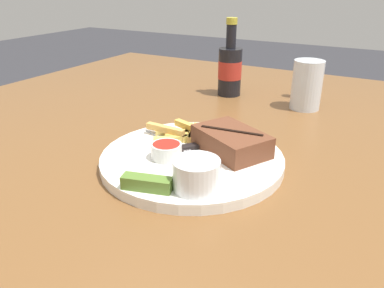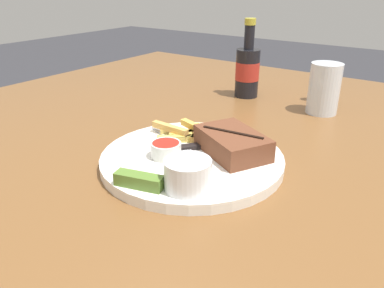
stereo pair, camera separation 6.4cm
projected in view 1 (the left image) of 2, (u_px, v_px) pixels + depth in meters
name	position (u px, v px, depth m)	size (l,w,h in m)	color
dining_table	(192.00, 190.00, 0.68)	(1.51, 1.59, 0.73)	brown
dinner_plate	(192.00, 159.00, 0.65)	(0.32, 0.32, 0.02)	white
steak_portion	(231.00, 141.00, 0.66)	(0.16, 0.14, 0.04)	brown
fries_pile	(183.00, 133.00, 0.72)	(0.14, 0.11, 0.02)	#EFB242
coleslaw_cup	(196.00, 173.00, 0.54)	(0.07, 0.07, 0.05)	white
dipping_sauce_cup	(166.00, 150.00, 0.63)	(0.05, 0.05, 0.03)	silver
pickle_spear	(148.00, 184.00, 0.54)	(0.08, 0.04, 0.02)	#567A2D
fork_utensil	(165.00, 138.00, 0.71)	(0.13, 0.06, 0.00)	#B7B7BC
knife_utensil	(207.00, 144.00, 0.68)	(0.11, 0.14, 0.01)	#B7B7BC
beer_bottle	(230.00, 69.00, 1.01)	(0.06, 0.06, 0.20)	black
drinking_glass	(307.00, 85.00, 0.91)	(0.07, 0.07, 0.12)	silver
salt_shaker	(298.00, 85.00, 1.01)	(0.03, 0.03, 0.07)	white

